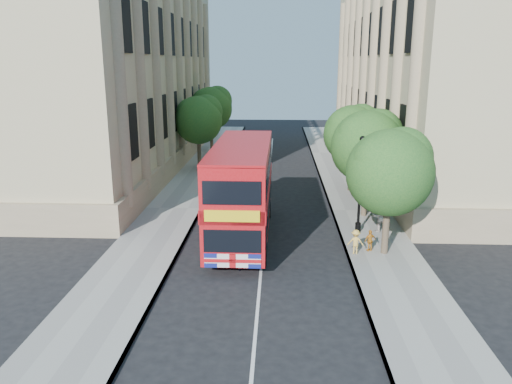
# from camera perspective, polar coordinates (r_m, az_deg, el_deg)

# --- Properties ---
(ground) EXTENTS (120.00, 120.00, 0.00)m
(ground) POSITION_cam_1_polar(r_m,az_deg,el_deg) (21.45, 0.48, -9.96)
(ground) COLOR black
(ground) RESTS_ON ground
(pavement_right) EXTENTS (3.50, 80.00, 0.12)m
(pavement_right) POSITION_cam_1_polar(r_m,az_deg,el_deg) (31.20, 11.80, -2.17)
(pavement_right) COLOR gray
(pavement_right) RESTS_ON ground
(pavement_left) EXTENTS (3.50, 80.00, 0.12)m
(pavement_left) POSITION_cam_1_polar(r_m,az_deg,el_deg) (31.46, -9.36, -1.92)
(pavement_left) COLOR gray
(pavement_left) RESTS_ON ground
(building_right) EXTENTS (12.00, 38.00, 18.00)m
(building_right) POSITION_cam_1_polar(r_m,az_deg,el_deg) (45.41, 19.97, 13.91)
(building_right) COLOR #C1B186
(building_right) RESTS_ON ground
(building_left) EXTENTS (12.00, 38.00, 18.00)m
(building_left) POSITION_cam_1_polar(r_m,az_deg,el_deg) (45.84, -16.36, 14.19)
(building_left) COLOR #C1B186
(building_left) RESTS_ON ground
(tree_right_near) EXTENTS (4.00, 4.00, 6.08)m
(tree_right_near) POSITION_cam_1_polar(r_m,az_deg,el_deg) (23.57, 15.15, 2.68)
(tree_right_near) COLOR #473828
(tree_right_near) RESTS_ON ground
(tree_right_mid) EXTENTS (4.20, 4.20, 6.37)m
(tree_right_mid) POSITION_cam_1_polar(r_m,az_deg,el_deg) (29.32, 12.71, 5.50)
(tree_right_mid) COLOR #473828
(tree_right_mid) RESTS_ON ground
(tree_right_far) EXTENTS (4.00, 4.00, 6.15)m
(tree_right_far) POSITION_cam_1_polar(r_m,az_deg,el_deg) (35.20, 11.04, 6.86)
(tree_right_far) COLOR #473828
(tree_right_far) RESTS_ON ground
(tree_left_far) EXTENTS (4.00, 4.00, 6.30)m
(tree_left_far) POSITION_cam_1_polar(r_m,az_deg,el_deg) (42.29, -6.56, 8.48)
(tree_left_far) COLOR #473828
(tree_left_far) RESTS_ON ground
(tree_left_back) EXTENTS (4.20, 4.20, 6.65)m
(tree_left_back) POSITION_cam_1_polar(r_m,az_deg,el_deg) (50.14, -5.12, 9.78)
(tree_left_back) COLOR #473828
(tree_left_back) RESTS_ON ground
(lamp_post) EXTENTS (0.32, 0.32, 5.16)m
(lamp_post) POSITION_cam_1_polar(r_m,az_deg,el_deg) (26.63, 11.80, 0.39)
(lamp_post) COLOR black
(lamp_post) RESTS_ON pavement_right
(double_decker_bus) EXTENTS (2.87, 10.47, 4.82)m
(double_decker_bus) POSITION_cam_1_polar(r_m,az_deg,el_deg) (25.55, -1.61, 0.46)
(double_decker_bus) COLOR #AF0C10
(double_decker_bus) RESTS_ON ground
(box_van) EXTENTS (2.30, 4.92, 2.74)m
(box_van) POSITION_cam_1_polar(r_m,az_deg,el_deg) (31.29, -2.61, 0.61)
(box_van) COLOR black
(box_van) RESTS_ON ground
(police_constable) EXTENTS (0.88, 0.74, 2.05)m
(police_constable) POSITION_cam_1_polar(r_m,az_deg,el_deg) (22.03, -2.31, -6.38)
(police_constable) COLOR black
(police_constable) RESTS_ON ground
(woman_pedestrian) EXTENTS (0.81, 0.64, 1.64)m
(woman_pedestrian) POSITION_cam_1_polar(r_m,az_deg,el_deg) (27.39, 14.00, -2.75)
(woman_pedestrian) COLOR beige
(woman_pedestrian) RESTS_ON pavement_right
(child_a) EXTENTS (0.67, 0.49, 1.06)m
(child_a) POSITION_cam_1_polar(r_m,az_deg,el_deg) (24.58, 12.91, -5.42)
(child_a) COLOR orange
(child_a) RESTS_ON pavement_right
(child_b) EXTENTS (0.80, 0.50, 1.18)m
(child_b) POSITION_cam_1_polar(r_m,az_deg,el_deg) (24.09, 11.31, -5.59)
(child_b) COLOR gold
(child_b) RESTS_ON pavement_right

